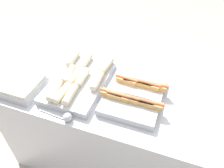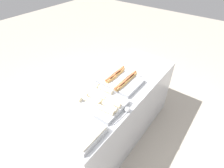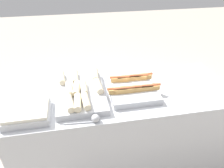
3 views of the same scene
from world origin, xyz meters
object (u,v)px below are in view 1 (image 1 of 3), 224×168
object	(u,v)px
tray_side_front	(20,85)
serving_spoon_near	(66,117)
tray_wraps	(79,80)
tray_hotdogs	(134,94)

from	to	relation	value
tray_side_front	serving_spoon_near	xyz separation A→B (m)	(0.43, -0.13, -0.01)
tray_side_front	tray_wraps	bearing A→B (deg)	26.18
tray_hotdogs	tray_wraps	world-z (taller)	same
tray_hotdogs	tray_side_front	xyz separation A→B (m)	(-0.77, -0.18, -0.00)
serving_spoon_near	tray_side_front	bearing A→B (deg)	162.63
tray_wraps	tray_side_front	distance (m)	0.41
serving_spoon_near	tray_wraps	bearing A→B (deg)	101.93
tray_wraps	tray_side_front	size ratio (longest dim) A/B	1.86
tray_side_front	serving_spoon_near	size ratio (longest dim) A/B	1.28
tray_wraps	tray_hotdogs	bearing A→B (deg)	-0.27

